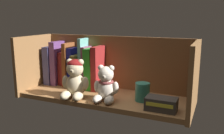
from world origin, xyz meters
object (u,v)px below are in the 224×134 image
at_px(small_product_box, 161,104).
at_px(book_6, 84,63).
at_px(book_9, 100,67).
at_px(pillar_candle, 142,92).
at_px(book_1, 60,62).
at_px(book_8, 94,68).
at_px(teddy_bear_smaller, 106,86).
at_px(book_5, 80,70).
at_px(book_0, 54,64).
at_px(book_2, 66,68).
at_px(teddy_bear_larger, 75,79).
at_px(book_3, 70,64).
at_px(book_7, 88,67).
at_px(book_4, 75,66).

bearing_deg(small_product_box, book_6, 158.69).
height_order(book_9, pillar_candle, book_9).
bearing_deg(book_1, book_8, 0.00).
height_order(book_8, teddy_bear_smaller, book_8).
relative_size(book_1, small_product_box, 1.89).
relative_size(book_5, book_6, 0.67).
xyz_separation_m(book_0, book_2, (0.07, 0.00, -0.01)).
height_order(book_0, book_6, book_6).
bearing_deg(book_6, book_0, 180.00).
bearing_deg(teddy_bear_smaller, book_9, 123.53).
height_order(book_8, teddy_bear_larger, book_8).
distance_m(book_3, book_7, 0.10).
relative_size(book_5, book_7, 0.80).
bearing_deg(book_3, book_0, 180.00).
distance_m(book_1, small_product_box, 0.58).
height_order(book_2, book_8, book_8).
height_order(book_0, book_8, book_8).
height_order(book_4, teddy_bear_smaller, book_4).
distance_m(book_0, book_9, 0.26).
height_order(book_4, pillar_candle, book_4).
xyz_separation_m(book_2, book_3, (0.03, 0.00, 0.02)).
bearing_deg(book_2, book_8, 0.00).
relative_size(book_2, book_4, 0.87).
bearing_deg(book_0, pillar_candle, -10.64).
bearing_deg(book_7, book_8, 0.00).
bearing_deg(teddy_bear_smaller, book_8, 131.76).
bearing_deg(book_0, book_3, 0.00).
distance_m(book_8, pillar_candle, 0.29).
height_order(book_3, small_product_box, book_3).
xyz_separation_m(book_5, book_7, (0.05, 0.00, 0.02)).
height_order(book_6, pillar_candle, book_6).
height_order(book_8, book_9, book_9).
bearing_deg(book_5, small_product_box, -20.17).
xyz_separation_m(book_5, book_8, (0.08, 0.00, 0.02)).
bearing_deg(pillar_candle, book_6, 163.63).
height_order(pillar_candle, small_product_box, pillar_candle).
bearing_deg(teddy_bear_larger, book_5, 114.18).
distance_m(book_7, pillar_candle, 0.32).
bearing_deg(book_6, teddy_bear_smaller, -38.94).
relative_size(book_9, teddy_bear_larger, 1.24).
bearing_deg(teddy_bear_larger, book_1, 140.10).
height_order(book_4, book_9, book_9).
distance_m(book_2, book_8, 0.16).
bearing_deg(book_0, book_1, 0.00).
bearing_deg(pillar_candle, book_7, 162.56).
distance_m(book_2, small_product_box, 0.55).
distance_m(book_8, teddy_bear_smaller, 0.20).
xyz_separation_m(book_5, pillar_candle, (0.34, -0.09, -0.04)).
bearing_deg(book_6, book_7, 0.00).
height_order(book_6, book_9, book_6).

